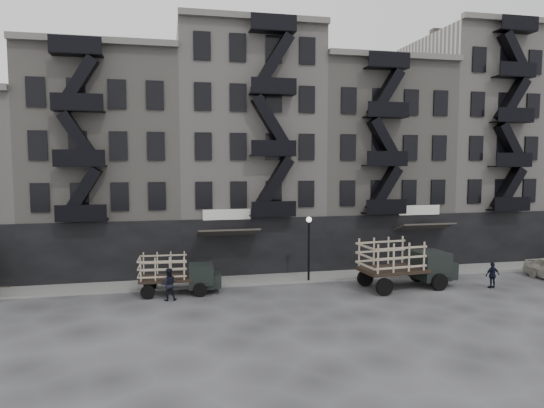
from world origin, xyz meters
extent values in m
plane|color=#38383A|center=(0.00, 0.00, 0.00)|extent=(140.00, 140.00, 0.00)
cube|color=slate|center=(0.00, 3.75, 0.07)|extent=(55.00, 2.50, 0.15)
cube|color=gray|center=(-10.00, 10.00, 7.50)|extent=(10.00, 10.00, 15.00)
cube|color=black|center=(-10.00, 5.05, 2.00)|extent=(10.00, 0.35, 4.00)
cube|color=#595651|center=(-10.00, 4.85, 15.20)|extent=(10.00, 0.50, 0.40)
cube|color=#4C4744|center=(-13.00, 10.00, 15.60)|extent=(0.70, 0.70, 1.20)
cube|color=#4C4744|center=(-7.50, 10.00, 15.60)|extent=(0.70, 0.70, 1.20)
cube|color=gray|center=(0.00, 10.00, 8.50)|extent=(10.00, 10.00, 17.00)
cube|color=black|center=(0.00, 5.05, 2.00)|extent=(10.00, 0.35, 4.00)
cube|color=#595651|center=(0.00, 4.85, 17.20)|extent=(10.00, 0.50, 0.40)
cube|color=#4C4744|center=(-3.00, 10.00, 17.60)|extent=(0.70, 0.70, 1.20)
cube|color=#4C4744|center=(2.50, 10.00, 17.60)|extent=(0.70, 0.70, 1.20)
cube|color=gray|center=(10.00, 10.00, 7.50)|extent=(10.00, 10.00, 15.00)
cube|color=black|center=(10.00, 5.05, 2.00)|extent=(10.00, 0.35, 4.00)
cube|color=#595651|center=(10.00, 4.85, 15.20)|extent=(10.00, 0.50, 0.40)
cube|color=#4C4744|center=(7.00, 10.00, 15.60)|extent=(0.70, 0.70, 1.20)
cube|color=#4C4744|center=(12.50, 10.00, 15.60)|extent=(0.70, 0.70, 1.20)
cube|color=gray|center=(20.00, 10.00, 9.00)|extent=(10.00, 10.00, 18.00)
cube|color=black|center=(20.00, 5.05, 2.00)|extent=(10.00, 0.35, 4.00)
cube|color=#595651|center=(20.00, 4.85, 18.20)|extent=(10.00, 0.50, 0.40)
cube|color=#4C4744|center=(17.00, 10.00, 18.60)|extent=(0.70, 0.70, 1.20)
cube|color=#4C4744|center=(22.50, 10.00, 18.60)|extent=(0.70, 0.70, 1.20)
cylinder|color=black|center=(3.00, 2.60, 2.00)|extent=(0.14, 0.14, 4.00)
sphere|color=silver|center=(3.00, 2.60, 4.10)|extent=(0.36, 0.36, 0.36)
cube|color=black|center=(-6.02, 1.68, 0.94)|extent=(3.12, 1.93, 0.16)
cube|color=black|center=(-3.96, 1.59, 1.03)|extent=(1.50, 1.68, 1.34)
cube|color=black|center=(-3.16, 1.55, 0.76)|extent=(0.78, 1.37, 0.81)
cylinder|color=black|center=(-4.09, 0.70, 0.40)|extent=(0.81, 0.23, 0.81)
cylinder|color=black|center=(-4.01, 2.49, 0.40)|extent=(0.81, 0.23, 0.81)
cylinder|color=black|center=(-7.04, 0.83, 0.40)|extent=(0.81, 0.23, 0.81)
cylinder|color=black|center=(-6.96, 2.62, 0.40)|extent=(0.81, 0.23, 0.81)
cube|color=black|center=(7.59, -0.07, 1.21)|extent=(4.12, 2.67, 0.21)
cube|color=black|center=(10.22, 0.19, 1.32)|extent=(2.03, 2.24, 1.72)
cube|color=black|center=(11.25, 0.29, 0.98)|extent=(1.08, 1.81, 1.03)
cylinder|color=black|center=(10.22, -0.96, 0.52)|extent=(1.05, 0.35, 1.03)
cylinder|color=black|center=(10.00, 1.32, 0.52)|extent=(1.05, 0.35, 1.03)
cylinder|color=black|center=(6.45, -1.34, 0.52)|extent=(1.05, 0.35, 1.03)
cylinder|color=black|center=(6.22, 0.95, 0.52)|extent=(1.05, 0.35, 1.03)
imported|color=black|center=(-5.88, 0.35, 0.92)|extent=(0.91, 0.72, 1.84)
imported|color=black|center=(13.72, -1.14, 0.81)|extent=(0.97, 0.44, 1.62)
camera|label=1|loc=(-5.80, -27.03, 7.82)|focal=32.00mm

